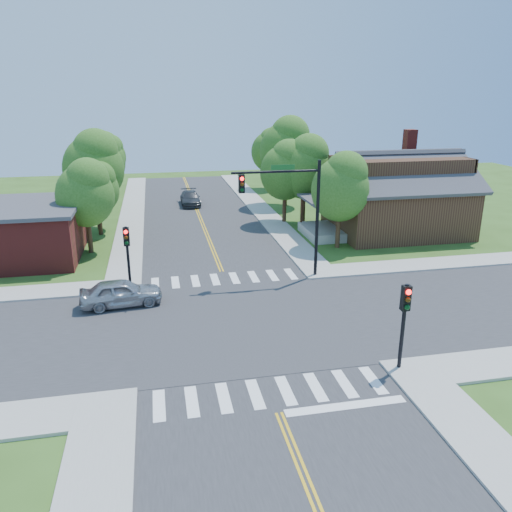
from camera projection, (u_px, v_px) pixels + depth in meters
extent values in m
plane|color=#315119|center=(242.00, 323.00, 24.84)|extent=(100.00, 100.00, 0.00)
cube|color=#2D2D30|center=(242.00, 323.00, 24.84)|extent=(10.00, 90.00, 0.04)
cube|color=#2D2D30|center=(242.00, 323.00, 24.83)|extent=(90.00, 10.00, 0.04)
cube|color=#2D2D30|center=(242.00, 323.00, 24.84)|extent=(10.20, 10.20, 0.06)
cube|color=#9E9B93|center=(259.00, 207.00, 49.23)|extent=(2.20, 40.00, 0.14)
cube|color=#9E9B93|center=(132.00, 213.00, 46.91)|extent=(2.20, 40.00, 0.14)
cube|color=white|center=(155.00, 284.00, 29.80)|extent=(0.45, 2.00, 0.01)
cube|color=white|center=(175.00, 282.00, 30.02)|extent=(0.45, 2.00, 0.01)
cube|color=white|center=(195.00, 281.00, 30.25)|extent=(0.45, 2.00, 0.01)
cube|color=white|center=(215.00, 279.00, 30.48)|extent=(0.45, 2.00, 0.01)
cube|color=white|center=(234.00, 278.00, 30.71)|extent=(0.45, 2.00, 0.01)
cube|color=white|center=(253.00, 277.00, 30.94)|extent=(0.45, 2.00, 0.01)
cube|color=white|center=(272.00, 275.00, 31.16)|extent=(0.45, 2.00, 0.01)
cube|color=white|center=(291.00, 274.00, 31.39)|extent=(0.45, 2.00, 0.01)
cube|color=white|center=(159.00, 405.00, 18.26)|extent=(0.45, 2.00, 0.01)
cube|color=white|center=(192.00, 401.00, 18.49)|extent=(0.45, 2.00, 0.01)
cube|color=white|center=(224.00, 398.00, 18.72)|extent=(0.45, 2.00, 0.01)
cube|color=white|center=(255.00, 394.00, 18.95)|extent=(0.45, 2.00, 0.01)
cube|color=white|center=(286.00, 390.00, 19.17)|extent=(0.45, 2.00, 0.01)
cube|color=white|center=(316.00, 387.00, 19.40)|extent=(0.45, 2.00, 0.01)
cube|color=white|center=(345.00, 383.00, 19.63)|extent=(0.45, 2.00, 0.01)
cube|color=white|center=(373.00, 380.00, 19.86)|extent=(0.45, 2.00, 0.01)
cube|color=gold|center=(195.00, 208.00, 49.22)|extent=(0.10, 37.50, 0.01)
cube|color=gold|center=(197.00, 208.00, 49.26)|extent=(0.10, 37.50, 0.01)
cube|color=white|center=(346.00, 407.00, 18.25)|extent=(4.60, 0.45, 0.09)
cylinder|color=black|center=(317.00, 220.00, 29.98)|extent=(0.20, 0.20, 7.20)
cylinder|color=black|center=(276.00, 172.00, 28.54)|extent=(5.20, 0.14, 0.14)
cube|color=#19591E|center=(283.00, 167.00, 28.50)|extent=(1.40, 0.04, 0.30)
cube|color=black|center=(242.00, 184.00, 28.36)|extent=(0.34, 0.28, 1.05)
sphere|color=#FF0C0C|center=(242.00, 179.00, 28.10)|extent=(0.22, 0.22, 0.22)
sphere|color=#3F2605|center=(242.00, 184.00, 28.20)|extent=(0.22, 0.22, 0.22)
sphere|color=#05330F|center=(242.00, 190.00, 28.31)|extent=(0.22, 0.22, 0.22)
cylinder|color=black|center=(403.00, 328.00, 20.10)|extent=(0.16, 0.16, 3.80)
cube|color=black|center=(406.00, 298.00, 19.68)|extent=(0.34, 0.28, 1.05)
sphere|color=#FF0C0C|center=(409.00, 292.00, 19.42)|extent=(0.22, 0.22, 0.22)
sphere|color=#3F2605|center=(408.00, 300.00, 19.52)|extent=(0.22, 0.22, 0.22)
sphere|color=#05330F|center=(407.00, 307.00, 19.63)|extent=(0.22, 0.22, 0.22)
cylinder|color=black|center=(128.00, 259.00, 28.39)|extent=(0.16, 0.16, 3.80)
cube|color=black|center=(126.00, 237.00, 27.97)|extent=(0.34, 0.28, 1.05)
sphere|color=#FF0C0C|center=(126.00, 232.00, 27.72)|extent=(0.22, 0.22, 0.22)
sphere|color=#3F2605|center=(126.00, 238.00, 27.82)|extent=(0.22, 0.22, 0.22)
sphere|color=#05330F|center=(127.00, 243.00, 27.92)|extent=(0.22, 0.22, 0.22)
cube|color=#371B13|center=(396.00, 208.00, 40.30)|extent=(10.00, 8.00, 4.00)
cube|color=#9E9B93|center=(321.00, 232.00, 39.63)|extent=(2.60, 4.50, 0.70)
cylinder|color=#371B13|center=(317.00, 224.00, 37.17)|extent=(0.18, 0.18, 2.50)
cylinder|color=#371B13|center=(301.00, 212.00, 40.89)|extent=(0.18, 0.18, 2.50)
cube|color=#38383D|center=(323.00, 200.00, 38.81)|extent=(2.80, 4.80, 0.18)
cube|color=maroon|center=(406.00, 181.00, 43.55)|extent=(0.90, 0.90, 7.11)
cube|color=maroon|center=(3.00, 234.00, 33.87)|extent=(10.00, 8.00, 3.50)
cylinder|color=#382314|center=(338.00, 230.00, 36.47)|extent=(0.34, 0.34, 2.64)
ellipsoid|color=#2C5619|center=(340.00, 190.00, 35.54)|extent=(4.16, 3.96, 4.58)
sphere|color=#2C5619|center=(346.00, 173.00, 35.01)|extent=(3.05, 3.05, 3.05)
cylinder|color=#382314|center=(303.00, 207.00, 43.10)|extent=(0.34, 0.34, 2.88)
ellipsoid|color=#2C5619|center=(304.00, 170.00, 42.07)|extent=(4.54, 4.31, 4.99)
sphere|color=#2C5619|center=(309.00, 153.00, 41.52)|extent=(3.33, 3.33, 3.33)
cylinder|color=#382314|center=(285.00, 189.00, 49.89)|extent=(0.34, 0.34, 3.30)
ellipsoid|color=#2C5619|center=(286.00, 151.00, 48.72)|extent=(5.21, 4.95, 5.73)
sphere|color=#2C5619|center=(290.00, 135.00, 48.10)|extent=(3.82, 3.82, 3.82)
cylinder|color=#382314|center=(269.00, 178.00, 58.60)|extent=(0.34, 0.34, 2.64)
ellipsoid|color=#2C5619|center=(269.00, 152.00, 57.66)|extent=(4.17, 3.96, 4.59)
sphere|color=#2C5619|center=(272.00, 141.00, 57.14)|extent=(3.06, 3.06, 3.06)
cylinder|color=#382314|center=(90.00, 235.00, 35.36)|extent=(0.34, 0.34, 2.52)
ellipsoid|color=#2C5619|center=(85.00, 196.00, 34.47)|extent=(3.97, 3.77, 4.37)
sphere|color=#2C5619|center=(88.00, 179.00, 33.96)|extent=(2.91, 2.91, 2.91)
cylinder|color=#382314|center=(98.00, 211.00, 41.37)|extent=(0.34, 0.34, 3.07)
ellipsoid|color=#2C5619|center=(94.00, 169.00, 40.27)|extent=(4.85, 4.61, 5.34)
sphere|color=#2C5619|center=(95.00, 151.00, 39.69)|extent=(3.56, 3.56, 3.56)
cylinder|color=#382314|center=(105.00, 195.00, 48.33)|extent=(0.34, 0.34, 2.80)
ellipsoid|color=#2C5619|center=(102.00, 162.00, 47.34)|extent=(4.42, 4.20, 4.86)
sphere|color=#2C5619|center=(103.00, 148.00, 46.79)|extent=(3.24, 3.24, 3.24)
cylinder|color=#382314|center=(111.00, 180.00, 57.46)|extent=(0.34, 0.34, 2.39)
ellipsoid|color=#2C5619|center=(109.00, 157.00, 56.60)|extent=(3.78, 3.59, 4.15)
sphere|color=#2C5619|center=(111.00, 147.00, 56.12)|extent=(2.77, 2.77, 2.77)
cylinder|color=#382314|center=(284.00, 208.00, 43.31)|extent=(0.34, 0.34, 2.70)
ellipsoid|color=#2C5619|center=(285.00, 173.00, 42.35)|extent=(4.27, 4.05, 4.69)
sphere|color=#2C5619|center=(289.00, 158.00, 41.82)|extent=(3.13, 3.13, 3.13)
cylinder|color=#382314|center=(100.00, 221.00, 39.89)|extent=(0.34, 0.34, 2.20)
ellipsoid|color=#2C5619|center=(97.00, 190.00, 39.11)|extent=(3.47, 3.30, 3.82)
sphere|color=#2C5619|center=(99.00, 177.00, 38.65)|extent=(2.55, 2.55, 2.55)
imported|color=#A5A7AB|center=(121.00, 293.00, 26.61)|extent=(2.57, 4.62, 1.46)
imported|color=#343639|center=(190.00, 199.00, 50.32)|extent=(1.90, 4.63, 1.34)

